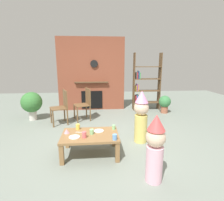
{
  "coord_description": "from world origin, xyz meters",
  "views": [
    {
      "loc": [
        -0.2,
        -3.48,
        1.66
      ],
      "look_at": [
        0.15,
        0.4,
        0.78
      ],
      "focal_mm": 28.81,
      "sensor_mm": 36.0,
      "label": 1
    }
  ],
  "objects_px": {
    "paper_plate_rear": "(99,131)",
    "paper_cup_far_right": "(115,137)",
    "paper_cup_near_right": "(92,132)",
    "potted_plant_tall": "(165,103)",
    "paper_plate_front": "(74,137)",
    "potted_plant_short": "(32,103)",
    "bookshelf": "(144,84)",
    "paper_cup_far_left": "(84,135)",
    "dining_chair_left": "(62,105)",
    "paper_cup_near_left": "(78,127)",
    "dining_chair_middle": "(85,102)",
    "birthday_cake_slice": "(67,131)",
    "child_in_pink": "(141,115)",
    "paper_cup_center": "(114,127)",
    "coffee_table": "(90,137)",
    "child_with_cone_hat": "(155,147)"
  },
  "relations": [
    {
      "from": "paper_plate_rear",
      "to": "paper_cup_far_right",
      "type": "bearing_deg",
      "value": -57.12
    },
    {
      "from": "paper_cup_near_right",
      "to": "potted_plant_tall",
      "type": "bearing_deg",
      "value": 46.81
    },
    {
      "from": "paper_plate_front",
      "to": "potted_plant_short",
      "type": "height_order",
      "value": "potted_plant_short"
    },
    {
      "from": "bookshelf",
      "to": "paper_cup_far_left",
      "type": "bearing_deg",
      "value": -121.12
    },
    {
      "from": "dining_chair_left",
      "to": "potted_plant_tall",
      "type": "distance_m",
      "value": 3.17
    },
    {
      "from": "paper_cup_near_right",
      "to": "paper_plate_rear",
      "type": "distance_m",
      "value": 0.18
    },
    {
      "from": "paper_cup_near_left",
      "to": "paper_plate_rear",
      "type": "height_order",
      "value": "paper_cup_near_left"
    },
    {
      "from": "paper_cup_far_right",
      "to": "dining_chair_middle",
      "type": "bearing_deg",
      "value": 105.13
    },
    {
      "from": "paper_cup_far_left",
      "to": "paper_plate_rear",
      "type": "height_order",
      "value": "paper_cup_far_left"
    },
    {
      "from": "paper_cup_far_right",
      "to": "potted_plant_short",
      "type": "bearing_deg",
      "value": 131.63
    },
    {
      "from": "paper_cup_far_left",
      "to": "potted_plant_tall",
      "type": "bearing_deg",
      "value": 46.94
    },
    {
      "from": "dining_chair_left",
      "to": "paper_cup_far_right",
      "type": "bearing_deg",
      "value": 99.75
    },
    {
      "from": "paper_cup_near_right",
      "to": "paper_cup_far_right",
      "type": "relative_size",
      "value": 0.93
    },
    {
      "from": "bookshelf",
      "to": "paper_cup_far_left",
      "type": "relative_size",
      "value": 17.9
    },
    {
      "from": "dining_chair_middle",
      "to": "potted_plant_tall",
      "type": "distance_m",
      "value": 2.54
    },
    {
      "from": "bookshelf",
      "to": "birthday_cake_slice",
      "type": "bearing_deg",
      "value": -127.46
    },
    {
      "from": "paper_cup_near_right",
      "to": "potted_plant_short",
      "type": "xyz_separation_m",
      "value": [
        -1.71,
        2.08,
        0.06
      ]
    },
    {
      "from": "birthday_cake_slice",
      "to": "child_in_pink",
      "type": "xyz_separation_m",
      "value": [
        1.44,
        0.35,
        0.14
      ]
    },
    {
      "from": "dining_chair_middle",
      "to": "paper_cup_center",
      "type": "bearing_deg",
      "value": 89.78
    },
    {
      "from": "paper_cup_far_right",
      "to": "potted_plant_tall",
      "type": "height_order",
      "value": "potted_plant_tall"
    },
    {
      "from": "paper_cup_far_right",
      "to": "paper_cup_center",
      "type": "bearing_deg",
      "value": 86.35
    },
    {
      "from": "bookshelf",
      "to": "paper_plate_rear",
      "type": "relative_size",
      "value": 10.64
    },
    {
      "from": "potted_plant_tall",
      "to": "paper_cup_far_left",
      "type": "bearing_deg",
      "value": -133.06
    },
    {
      "from": "coffee_table",
      "to": "paper_plate_rear",
      "type": "bearing_deg",
      "value": 38.28
    },
    {
      "from": "paper_cup_near_right",
      "to": "paper_cup_far_left",
      "type": "distance_m",
      "value": 0.19
    },
    {
      "from": "paper_plate_rear",
      "to": "paper_cup_far_left",
      "type": "bearing_deg",
      "value": -133.38
    },
    {
      "from": "paper_plate_front",
      "to": "dining_chair_middle",
      "type": "distance_m",
      "value": 2.08
    },
    {
      "from": "dining_chair_middle",
      "to": "dining_chair_left",
      "type": "bearing_deg",
      "value": 5.8
    },
    {
      "from": "paper_plate_rear",
      "to": "potted_plant_short",
      "type": "height_order",
      "value": "potted_plant_short"
    },
    {
      "from": "child_in_pink",
      "to": "paper_plate_front",
      "type": "bearing_deg",
      "value": 0.11
    },
    {
      "from": "paper_cup_near_right",
      "to": "paper_cup_far_right",
      "type": "bearing_deg",
      "value": -35.73
    },
    {
      "from": "paper_plate_rear",
      "to": "birthday_cake_slice",
      "type": "xyz_separation_m",
      "value": [
        -0.57,
        -0.04,
        0.03
      ]
    },
    {
      "from": "paper_cup_near_right",
      "to": "child_in_pink",
      "type": "height_order",
      "value": "child_in_pink"
    },
    {
      "from": "dining_chair_middle",
      "to": "potted_plant_short",
      "type": "xyz_separation_m",
      "value": [
        -1.49,
        0.12,
        -0.02
      ]
    },
    {
      "from": "potted_plant_tall",
      "to": "dining_chair_left",
      "type": "bearing_deg",
      "value": -166.6
    },
    {
      "from": "paper_cup_far_left",
      "to": "bookshelf",
      "type": "bearing_deg",
      "value": 58.88
    },
    {
      "from": "bookshelf",
      "to": "paper_cup_near_left",
      "type": "height_order",
      "value": "bookshelf"
    },
    {
      "from": "potted_plant_short",
      "to": "paper_cup_far_right",
      "type": "bearing_deg",
      "value": -48.37
    },
    {
      "from": "paper_cup_center",
      "to": "birthday_cake_slice",
      "type": "bearing_deg",
      "value": -173.0
    },
    {
      "from": "child_with_cone_hat",
      "to": "paper_cup_near_right",
      "type": "bearing_deg",
      "value": -1.06
    },
    {
      "from": "paper_cup_center",
      "to": "paper_plate_front",
      "type": "relative_size",
      "value": 0.46
    },
    {
      "from": "coffee_table",
      "to": "birthday_cake_slice",
      "type": "xyz_separation_m",
      "value": [
        -0.42,
        0.08,
        0.1
      ]
    },
    {
      "from": "dining_chair_left",
      "to": "dining_chair_middle",
      "type": "distance_m",
      "value": 0.65
    },
    {
      "from": "potted_plant_short",
      "to": "paper_cup_near_right",
      "type": "bearing_deg",
      "value": -50.54
    },
    {
      "from": "bookshelf",
      "to": "dining_chair_left",
      "type": "xyz_separation_m",
      "value": [
        -2.52,
        -1.21,
        -0.36
      ]
    },
    {
      "from": "paper_cup_near_left",
      "to": "dining_chair_left",
      "type": "relative_size",
      "value": 0.12
    },
    {
      "from": "child_with_cone_hat",
      "to": "dining_chair_middle",
      "type": "xyz_separation_m",
      "value": [
        -1.1,
        2.78,
        -0.0
      ]
    },
    {
      "from": "child_in_pink",
      "to": "dining_chair_middle",
      "type": "distance_m",
      "value": 1.96
    },
    {
      "from": "coffee_table",
      "to": "bookshelf",
      "type": "bearing_deg",
      "value": 59.0
    },
    {
      "from": "paper_cup_near_right",
      "to": "dining_chair_middle",
      "type": "xyz_separation_m",
      "value": [
        -0.23,
        1.96,
        0.08
      ]
    }
  ]
}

